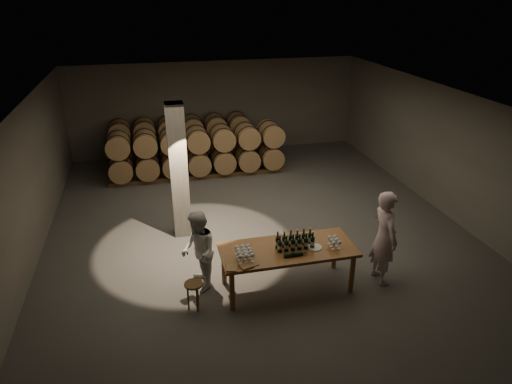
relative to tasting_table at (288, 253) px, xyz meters
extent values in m
plane|color=#52504D|center=(0.00, 2.50, -0.80)|extent=(12.00, 12.00, 0.00)
plane|color=#605E59|center=(0.00, 2.50, 2.40)|extent=(12.00, 12.00, 0.00)
plane|color=#615B53|center=(0.00, 8.50, 0.80)|extent=(10.00, 0.00, 10.00)
plane|color=#615B53|center=(0.00, -3.50, 0.80)|extent=(10.00, 0.00, 10.00)
plane|color=#615B53|center=(-5.00, 2.50, 0.80)|extent=(0.00, 12.00, 12.00)
plane|color=#615B53|center=(5.00, 2.50, 0.80)|extent=(0.00, 12.00, 12.00)
cube|color=#676459|center=(-1.80, 2.70, 0.80)|extent=(0.40, 0.40, 3.20)
cylinder|color=brown|center=(-1.18, -0.43, -0.38)|extent=(0.10, 0.10, 0.84)
cylinder|color=brown|center=(1.18, -0.43, -0.38)|extent=(0.10, 0.10, 0.84)
cylinder|color=brown|center=(-1.18, 0.43, -0.38)|extent=(0.10, 0.10, 0.84)
cylinder|color=brown|center=(1.18, 0.43, -0.38)|extent=(0.10, 0.10, 0.84)
cube|color=brown|center=(0.00, 0.00, 0.07)|extent=(2.60, 1.10, 0.06)
cube|color=brown|center=(-1.35, 7.40, -0.74)|extent=(4.70, 0.10, 0.12)
cube|color=brown|center=(-1.35, 8.00, -0.74)|extent=(4.70, 0.10, 0.12)
cylinder|color=olive|center=(-3.30, 7.70, -0.33)|extent=(0.70, 0.95, 0.70)
cylinder|color=black|center=(-3.30, 7.44, -0.33)|extent=(0.73, 0.04, 0.73)
cylinder|color=black|center=(-3.30, 7.96, -0.33)|extent=(0.73, 0.04, 0.73)
cylinder|color=olive|center=(-2.52, 7.70, -0.33)|extent=(0.70, 0.95, 0.70)
cylinder|color=black|center=(-2.52, 7.44, -0.33)|extent=(0.73, 0.04, 0.73)
cylinder|color=black|center=(-2.52, 7.96, -0.33)|extent=(0.73, 0.04, 0.73)
cylinder|color=olive|center=(-1.74, 7.70, -0.33)|extent=(0.70, 0.95, 0.70)
cylinder|color=black|center=(-1.74, 7.44, -0.33)|extent=(0.73, 0.04, 0.73)
cylinder|color=black|center=(-1.74, 7.96, -0.33)|extent=(0.73, 0.04, 0.73)
cylinder|color=olive|center=(-0.96, 7.70, -0.33)|extent=(0.70, 0.95, 0.70)
cylinder|color=black|center=(-0.96, 7.44, -0.33)|extent=(0.73, 0.04, 0.73)
cylinder|color=black|center=(-0.96, 7.96, -0.33)|extent=(0.73, 0.04, 0.73)
cylinder|color=olive|center=(-0.18, 7.70, -0.33)|extent=(0.70, 0.95, 0.70)
cylinder|color=black|center=(-0.18, 7.44, -0.33)|extent=(0.73, 0.04, 0.73)
cylinder|color=black|center=(-0.18, 7.96, -0.33)|extent=(0.73, 0.04, 0.73)
cylinder|color=olive|center=(0.60, 7.70, -0.33)|extent=(0.70, 0.95, 0.70)
cylinder|color=black|center=(0.60, 7.44, -0.33)|extent=(0.73, 0.04, 0.73)
cylinder|color=black|center=(0.60, 7.96, -0.33)|extent=(0.73, 0.04, 0.73)
cylinder|color=olive|center=(-3.30, 7.70, 0.41)|extent=(0.70, 0.95, 0.70)
cylinder|color=black|center=(-3.30, 7.44, 0.41)|extent=(0.73, 0.04, 0.73)
cylinder|color=black|center=(-3.30, 7.96, 0.41)|extent=(0.73, 0.04, 0.73)
cylinder|color=olive|center=(-2.52, 7.70, 0.41)|extent=(0.70, 0.95, 0.70)
cylinder|color=black|center=(-2.52, 7.44, 0.41)|extent=(0.73, 0.04, 0.73)
cylinder|color=black|center=(-2.52, 7.96, 0.41)|extent=(0.73, 0.04, 0.73)
cylinder|color=olive|center=(-1.74, 7.70, 0.41)|extent=(0.70, 0.95, 0.70)
cylinder|color=black|center=(-1.74, 7.44, 0.41)|extent=(0.73, 0.04, 0.73)
cylinder|color=black|center=(-1.74, 7.96, 0.41)|extent=(0.73, 0.04, 0.73)
cylinder|color=olive|center=(-0.96, 7.70, 0.41)|extent=(0.70, 0.95, 0.70)
cylinder|color=black|center=(-0.96, 7.44, 0.41)|extent=(0.73, 0.04, 0.73)
cylinder|color=black|center=(-0.96, 7.96, 0.41)|extent=(0.73, 0.04, 0.73)
cylinder|color=olive|center=(-0.18, 7.70, 0.41)|extent=(0.70, 0.95, 0.70)
cylinder|color=black|center=(-0.18, 7.44, 0.41)|extent=(0.73, 0.04, 0.73)
cylinder|color=black|center=(-0.18, 7.96, 0.41)|extent=(0.73, 0.04, 0.73)
cylinder|color=olive|center=(0.60, 7.70, 0.41)|extent=(0.70, 0.95, 0.70)
cylinder|color=black|center=(0.60, 7.44, 0.41)|extent=(0.73, 0.04, 0.73)
cylinder|color=black|center=(0.60, 7.96, 0.41)|extent=(0.73, 0.04, 0.73)
cube|color=brown|center=(-0.96, 6.00, -0.74)|extent=(5.48, 0.10, 0.12)
cube|color=brown|center=(-0.96, 6.60, -0.74)|extent=(5.48, 0.10, 0.12)
cylinder|color=olive|center=(-3.30, 6.30, -0.33)|extent=(0.70, 0.95, 0.70)
cylinder|color=black|center=(-3.30, 6.04, -0.33)|extent=(0.73, 0.04, 0.73)
cylinder|color=black|center=(-3.30, 6.56, -0.33)|extent=(0.73, 0.04, 0.73)
cylinder|color=olive|center=(-2.52, 6.30, -0.33)|extent=(0.70, 0.95, 0.70)
cylinder|color=black|center=(-2.52, 6.04, -0.33)|extent=(0.73, 0.04, 0.73)
cylinder|color=black|center=(-2.52, 6.56, -0.33)|extent=(0.73, 0.04, 0.73)
cylinder|color=olive|center=(-1.74, 6.30, -0.33)|extent=(0.70, 0.95, 0.70)
cylinder|color=black|center=(-1.74, 6.04, -0.33)|extent=(0.73, 0.04, 0.73)
cylinder|color=black|center=(-1.74, 6.56, -0.33)|extent=(0.73, 0.04, 0.73)
cylinder|color=olive|center=(-0.96, 6.30, -0.33)|extent=(0.70, 0.95, 0.70)
cylinder|color=black|center=(-0.96, 6.04, -0.33)|extent=(0.73, 0.04, 0.73)
cylinder|color=black|center=(-0.96, 6.56, -0.33)|extent=(0.73, 0.04, 0.73)
cylinder|color=olive|center=(-0.18, 6.30, -0.33)|extent=(0.70, 0.95, 0.70)
cylinder|color=black|center=(-0.18, 6.04, -0.33)|extent=(0.73, 0.04, 0.73)
cylinder|color=black|center=(-0.18, 6.56, -0.33)|extent=(0.73, 0.04, 0.73)
cylinder|color=olive|center=(0.60, 6.30, -0.33)|extent=(0.70, 0.95, 0.70)
cylinder|color=black|center=(0.60, 6.04, -0.33)|extent=(0.73, 0.04, 0.73)
cylinder|color=black|center=(0.60, 6.56, -0.33)|extent=(0.73, 0.04, 0.73)
cylinder|color=olive|center=(1.38, 6.30, -0.33)|extent=(0.70, 0.95, 0.70)
cylinder|color=black|center=(1.38, 6.04, -0.33)|extent=(0.73, 0.04, 0.73)
cylinder|color=black|center=(1.38, 6.56, -0.33)|extent=(0.73, 0.04, 0.73)
cylinder|color=olive|center=(-3.30, 6.30, 0.41)|extent=(0.70, 0.95, 0.70)
cylinder|color=black|center=(-3.30, 6.04, 0.41)|extent=(0.73, 0.04, 0.73)
cylinder|color=black|center=(-3.30, 6.56, 0.41)|extent=(0.73, 0.04, 0.73)
cylinder|color=olive|center=(-2.52, 6.30, 0.41)|extent=(0.70, 0.95, 0.70)
cylinder|color=black|center=(-2.52, 6.04, 0.41)|extent=(0.73, 0.04, 0.73)
cylinder|color=black|center=(-2.52, 6.56, 0.41)|extent=(0.73, 0.04, 0.73)
cylinder|color=olive|center=(-1.74, 6.30, 0.41)|extent=(0.70, 0.95, 0.70)
cylinder|color=black|center=(-1.74, 6.04, 0.41)|extent=(0.73, 0.04, 0.73)
cylinder|color=black|center=(-1.74, 6.56, 0.41)|extent=(0.73, 0.04, 0.73)
cylinder|color=olive|center=(-0.96, 6.30, 0.41)|extent=(0.70, 0.95, 0.70)
cylinder|color=black|center=(-0.96, 6.04, 0.41)|extent=(0.73, 0.04, 0.73)
cylinder|color=black|center=(-0.96, 6.56, 0.41)|extent=(0.73, 0.04, 0.73)
cylinder|color=olive|center=(-0.18, 6.30, 0.41)|extent=(0.70, 0.95, 0.70)
cylinder|color=black|center=(-0.18, 6.04, 0.41)|extent=(0.73, 0.04, 0.73)
cylinder|color=black|center=(-0.18, 6.56, 0.41)|extent=(0.73, 0.04, 0.73)
cylinder|color=olive|center=(0.60, 6.30, 0.41)|extent=(0.70, 0.95, 0.70)
cylinder|color=black|center=(0.60, 6.04, 0.41)|extent=(0.73, 0.04, 0.73)
cylinder|color=black|center=(0.60, 6.56, 0.41)|extent=(0.73, 0.04, 0.73)
cylinder|color=olive|center=(1.38, 6.30, 0.41)|extent=(0.70, 0.95, 0.70)
cylinder|color=black|center=(1.38, 6.04, 0.41)|extent=(0.73, 0.04, 0.73)
cylinder|color=black|center=(1.38, 6.56, 0.41)|extent=(0.73, 0.04, 0.73)
cylinder|color=black|center=(-0.19, -0.09, 0.22)|extent=(0.09, 0.09, 0.23)
cylinder|color=silver|center=(-0.19, -0.09, 0.21)|extent=(0.09, 0.09, 0.07)
cylinder|color=black|center=(-0.19, -0.09, 0.39)|extent=(0.03, 0.03, 0.10)
cylinder|color=yellow|center=(-0.19, -0.09, 0.44)|extent=(0.04, 0.04, 0.03)
cylinder|color=black|center=(-0.19, 0.06, 0.22)|extent=(0.09, 0.09, 0.23)
cylinder|color=silver|center=(-0.19, 0.06, 0.21)|extent=(0.09, 0.09, 0.07)
cylinder|color=black|center=(-0.19, 0.06, 0.39)|extent=(0.03, 0.03, 0.10)
cylinder|color=maroon|center=(-0.19, 0.06, 0.44)|extent=(0.04, 0.04, 0.03)
cylinder|color=black|center=(-0.06, -0.09, 0.22)|extent=(0.09, 0.09, 0.23)
cylinder|color=silver|center=(-0.06, -0.09, 0.21)|extent=(0.09, 0.09, 0.07)
cylinder|color=black|center=(-0.06, -0.09, 0.39)|extent=(0.03, 0.03, 0.10)
cylinder|color=maroon|center=(-0.06, -0.09, 0.44)|extent=(0.04, 0.04, 0.03)
cylinder|color=black|center=(-0.06, 0.06, 0.22)|extent=(0.09, 0.09, 0.23)
cylinder|color=silver|center=(-0.06, 0.06, 0.21)|extent=(0.09, 0.09, 0.07)
cylinder|color=black|center=(-0.06, 0.06, 0.39)|extent=(0.03, 0.03, 0.10)
cylinder|color=yellow|center=(-0.06, 0.06, 0.44)|extent=(0.04, 0.04, 0.03)
cylinder|color=black|center=(0.07, -0.09, 0.22)|extent=(0.09, 0.09, 0.23)
cylinder|color=silver|center=(0.07, -0.09, 0.21)|extent=(0.09, 0.09, 0.07)
cylinder|color=black|center=(0.07, -0.09, 0.39)|extent=(0.03, 0.03, 0.10)
cylinder|color=yellow|center=(0.07, -0.09, 0.44)|extent=(0.04, 0.04, 0.03)
cylinder|color=black|center=(0.07, 0.06, 0.22)|extent=(0.09, 0.09, 0.23)
cylinder|color=silver|center=(0.07, 0.06, 0.21)|extent=(0.09, 0.09, 0.07)
cylinder|color=black|center=(0.07, 0.06, 0.39)|extent=(0.03, 0.03, 0.10)
cylinder|color=maroon|center=(0.07, 0.06, 0.44)|extent=(0.04, 0.04, 0.03)
cylinder|color=black|center=(0.20, -0.09, 0.22)|extent=(0.09, 0.09, 0.23)
cylinder|color=silver|center=(0.20, -0.09, 0.21)|extent=(0.09, 0.09, 0.07)
cylinder|color=black|center=(0.20, -0.09, 0.39)|extent=(0.03, 0.03, 0.10)
cylinder|color=maroon|center=(0.20, -0.09, 0.44)|extent=(0.04, 0.04, 0.03)
cylinder|color=black|center=(0.20, 0.06, 0.22)|extent=(0.09, 0.09, 0.23)
cylinder|color=silver|center=(0.20, 0.06, 0.21)|extent=(0.09, 0.09, 0.07)
cylinder|color=black|center=(0.20, 0.06, 0.39)|extent=(0.03, 0.03, 0.10)
cylinder|color=yellow|center=(0.20, 0.06, 0.44)|extent=(0.04, 0.04, 0.03)
cylinder|color=black|center=(0.33, -0.09, 0.22)|extent=(0.09, 0.09, 0.23)
cylinder|color=silver|center=(0.33, -0.09, 0.21)|extent=(0.09, 0.09, 0.07)
cylinder|color=black|center=(0.33, -0.09, 0.39)|extent=(0.03, 0.03, 0.10)
cylinder|color=yellow|center=(0.33, -0.09, 0.44)|extent=(0.04, 0.04, 0.03)
cylinder|color=black|center=(0.33, 0.06, 0.22)|extent=(0.09, 0.09, 0.23)
cylinder|color=silver|center=(0.33, 0.06, 0.21)|extent=(0.09, 0.09, 0.07)
cylinder|color=black|center=(0.33, 0.06, 0.39)|extent=(0.03, 0.03, 0.10)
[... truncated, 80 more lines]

